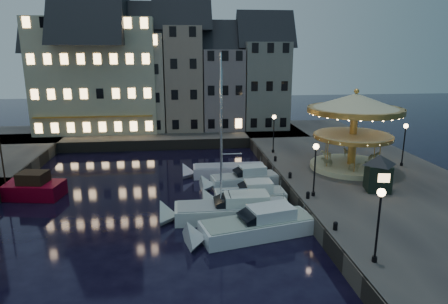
{
  "coord_description": "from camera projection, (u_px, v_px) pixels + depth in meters",
  "views": [
    {
      "loc": [
        -3.03,
        -27.24,
        12.4
      ],
      "look_at": [
        1.0,
        8.0,
        3.2
      ],
      "focal_mm": 32.0,
      "sensor_mm": 36.0,
      "label": 1
    }
  ],
  "objects": [
    {
      "name": "quaywall_n",
      "position": [
        156.0,
        145.0,
        49.98
      ],
      "size": [
        48.0,
        0.15,
        1.3
      ],
      "primitive_type": "cube",
      "color": "#47423A",
      "rests_on": "ground"
    },
    {
      "name": "quaywall_e",
      "position": [
        282.0,
        183.0,
        35.91
      ],
      "size": [
        0.15,
        44.0,
        1.3
      ],
      "primitive_type": "cube",
      "color": "#47423A",
      "rests_on": "ground"
    },
    {
      "name": "townhouse_nd",
      "position": [
        183.0,
        72.0,
        55.92
      ],
      "size": [
        5.5,
        8.0,
        15.8
      ],
      "color": "gray",
      "rests_on": "quay_north"
    },
    {
      "name": "quay_east",
      "position": [
        366.0,
        180.0,
        36.79
      ],
      "size": [
        16.0,
        56.0,
        1.3
      ],
      "primitive_type": "cube",
      "color": "#474442",
      "rests_on": "ground"
    },
    {
      "name": "streetlamp_d",
      "position": [
        404.0,
        139.0,
        38.36
      ],
      "size": [
        0.44,
        0.44,
        4.17
      ],
      "color": "black",
      "rests_on": "quay_east"
    },
    {
      "name": "streetlamp_a",
      "position": [
        379.0,
        215.0,
        20.77
      ],
      "size": [
        0.44,
        0.44,
        4.17
      ],
      "color": "black",
      "rests_on": "quay_east"
    },
    {
      "name": "townhouse_nf",
      "position": [
        264.0,
        78.0,
        57.43
      ],
      "size": [
        6.82,
        8.0,
        13.8
      ],
      "color": "slate",
      "rests_on": "quay_north"
    },
    {
      "name": "townhouse_nb",
      "position": [
        97.0,
        80.0,
        54.87
      ],
      "size": [
        6.16,
        8.0,
        13.8
      ],
      "color": "slate",
      "rests_on": "quay_north"
    },
    {
      "name": "motorboat_e",
      "position": [
        240.0,
        181.0,
        36.71
      ],
      "size": [
        7.24,
        3.02,
        2.15
      ],
      "color": "silver",
      "rests_on": "ground"
    },
    {
      "name": "motorboat_d",
      "position": [
        245.0,
        197.0,
        32.66
      ],
      "size": [
        6.75,
        2.24,
        2.15
      ],
      "color": "silver",
      "rests_on": "ground"
    },
    {
      "name": "motorboat_c",
      "position": [
        227.0,
        210.0,
        29.85
      ],
      "size": [
        9.67,
        2.57,
        12.9
      ],
      "color": "silver",
      "rests_on": "ground"
    },
    {
      "name": "red_fishing_boat",
      "position": [
        20.0,
        189.0,
        34.26
      ],
      "size": [
        7.97,
        3.92,
        5.99
      ],
      "color": "#690017",
      "rests_on": "ground"
    },
    {
      "name": "bollard_b",
      "position": [
        308.0,
        195.0,
        30.45
      ],
      "size": [
        0.3,
        0.3,
        0.57
      ],
      "color": "black",
      "rests_on": "quay_east"
    },
    {
      "name": "bollard_d",
      "position": [
        275.0,
        158.0,
        40.54
      ],
      "size": [
        0.3,
        0.3,
        0.57
      ],
      "color": "black",
      "rests_on": "quay_east"
    },
    {
      "name": "townhouse_nc",
      "position": [
        142.0,
        76.0,
        55.41
      ],
      "size": [
        6.82,
        8.0,
        14.8
      ],
      "color": "#AC9E8B",
      "rests_on": "quay_north"
    },
    {
      "name": "quay_north",
      "position": [
        144.0,
        136.0,
        55.53
      ],
      "size": [
        44.0,
        12.0,
        1.3
      ],
      "primitive_type": "cube",
      "color": "#474442",
      "rests_on": "ground"
    },
    {
      "name": "motorboat_b",
      "position": [
        253.0,
        227.0,
        27.1
      ],
      "size": [
        9.01,
        4.5,
        2.15
      ],
      "color": "silver",
      "rests_on": "ground"
    },
    {
      "name": "bollard_c",
      "position": [
        290.0,
        175.0,
        35.26
      ],
      "size": [
        0.3,
        0.3,
        0.57
      ],
      "color": "black",
      "rests_on": "quay_east"
    },
    {
      "name": "streetlamp_b",
      "position": [
        315.0,
        162.0,
        30.39
      ],
      "size": [
        0.44,
        0.44,
        4.17
      ],
      "color": "black",
      "rests_on": "quay_east"
    },
    {
      "name": "hotel_corner",
      "position": [
        97.0,
        68.0,
        54.5
      ],
      "size": [
        17.6,
        9.0,
        16.8
      ],
      "color": "beige",
      "rests_on": "quay_north"
    },
    {
      "name": "ground",
      "position": [
        223.0,
        221.0,
        29.64
      ],
      "size": [
        160.0,
        160.0,
        0.0
      ],
      "primitive_type": "plane",
      "color": "black",
      "rests_on": "ground"
    },
    {
      "name": "streetlamp_c",
      "position": [
        274.0,
        128.0,
        43.37
      ],
      "size": [
        0.44,
        0.44,
        4.17
      ],
      "color": "black",
      "rests_on": "quay_east"
    },
    {
      "name": "townhouse_na",
      "position": [
        57.0,
        84.0,
        54.4
      ],
      "size": [
        5.5,
        8.0,
        12.8
      ],
      "color": "tan",
      "rests_on": "quay_north"
    },
    {
      "name": "motorboat_f",
      "position": [
        223.0,
        171.0,
        39.87
      ],
      "size": [
        8.17,
        2.2,
        10.87
      ],
      "color": "silver",
      "rests_on": "ground"
    },
    {
      "name": "carousel",
      "position": [
        355.0,
        117.0,
        36.87
      ],
      "size": [
        8.68,
        8.68,
        7.59
      ],
      "color": "beige",
      "rests_on": "quay_east"
    },
    {
      "name": "bollard_a",
      "position": [
        335.0,
        225.0,
        25.16
      ],
      "size": [
        0.3,
        0.3,
        0.57
      ],
      "color": "black",
      "rests_on": "quay_east"
    },
    {
      "name": "townhouse_ne",
      "position": [
        222.0,
        82.0,
        56.89
      ],
      "size": [
        6.16,
        8.0,
        12.8
      ],
      "color": "slate",
      "rests_on": "quay_north"
    },
    {
      "name": "ticket_kiosk",
      "position": [
        379.0,
        167.0,
        31.73
      ],
      "size": [
        2.89,
        2.89,
        3.39
      ],
      "color": "black",
      "rests_on": "quay_east"
    }
  ]
}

